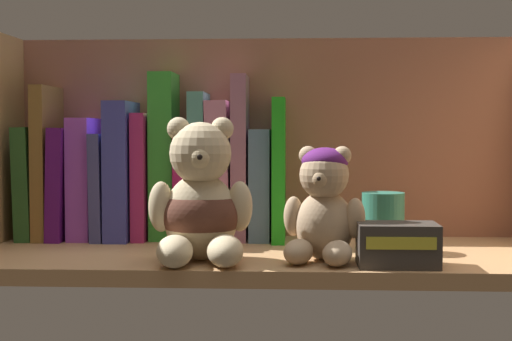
% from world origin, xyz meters
% --- Properties ---
extents(shelf_board, '(0.75, 0.30, 0.02)m').
position_xyz_m(shelf_board, '(0.00, 0.00, 0.01)').
color(shelf_board, tan).
rests_on(shelf_board, ground).
extents(shelf_back_panel, '(0.78, 0.01, 0.32)m').
position_xyz_m(shelf_back_panel, '(0.00, 0.16, 0.16)').
color(shelf_back_panel, '#975D49').
rests_on(shelf_back_panel, ground).
extents(book_0, '(0.03, 0.14, 0.17)m').
position_xyz_m(book_0, '(-0.35, 0.12, 0.10)').
color(book_0, '#2A5C29').
rests_on(book_0, shelf_board).
extents(book_1, '(0.02, 0.14, 0.22)m').
position_xyz_m(book_1, '(-0.32, 0.12, 0.13)').
color(book_1, olive).
rests_on(book_1, shelf_board).
extents(book_2, '(0.03, 0.15, 0.16)m').
position_xyz_m(book_2, '(-0.30, 0.12, 0.10)').
color(book_2, '#541373').
rests_on(book_2, shelf_board).
extents(book_3, '(0.03, 0.13, 0.18)m').
position_xyz_m(book_3, '(-0.27, 0.12, 0.11)').
color(book_3, '#9F47C8').
rests_on(book_3, shelf_board).
extents(book_4, '(0.02, 0.15, 0.16)m').
position_xyz_m(book_4, '(-0.24, 0.12, 0.10)').
color(book_4, '#414485').
rests_on(book_4, shelf_board).
extents(book_5, '(0.03, 0.15, 0.20)m').
position_xyz_m(book_5, '(-0.21, 0.12, 0.12)').
color(book_5, '#3B3FA1').
rests_on(book_5, shelf_board).
extents(book_6, '(0.02, 0.13, 0.18)m').
position_xyz_m(book_6, '(-0.18, 0.12, 0.11)').
color(book_6, '#A42361').
rests_on(book_6, shelf_board).
extents(book_7, '(0.03, 0.10, 0.24)m').
position_xyz_m(book_7, '(-0.15, 0.12, 0.14)').
color(book_7, green).
rests_on(book_7, shelf_board).
extents(book_8, '(0.02, 0.13, 0.17)m').
position_xyz_m(book_8, '(-0.12, 0.12, 0.11)').
color(book_8, '#9F1959').
rests_on(book_8, shelf_board).
extents(book_9, '(0.02, 0.12, 0.22)m').
position_xyz_m(book_9, '(-0.10, 0.12, 0.13)').
color(book_9, teal).
rests_on(book_9, shelf_board).
extents(book_10, '(0.04, 0.12, 0.20)m').
position_xyz_m(book_10, '(-0.07, 0.12, 0.12)').
color(book_10, '#B46F90').
rests_on(book_10, shelf_board).
extents(book_11, '(0.02, 0.11, 0.24)m').
position_xyz_m(book_11, '(-0.04, 0.12, 0.14)').
color(book_11, '#955F79').
rests_on(book_11, shelf_board).
extents(book_12, '(0.03, 0.12, 0.16)m').
position_xyz_m(book_12, '(-0.01, 0.12, 0.10)').
color(book_12, slate).
rests_on(book_12, shelf_board).
extents(book_13, '(0.02, 0.14, 0.21)m').
position_xyz_m(book_13, '(0.02, 0.12, 0.12)').
color(book_13, green).
rests_on(book_13, shelf_board).
extents(teddy_bear_larger, '(0.13, 0.14, 0.18)m').
position_xyz_m(teddy_bear_larger, '(-0.07, -0.08, 0.09)').
color(teddy_bear_larger, beige).
rests_on(teddy_bear_larger, shelf_board).
extents(teddy_bear_smaller, '(0.11, 0.11, 0.14)m').
position_xyz_m(teddy_bear_smaller, '(0.08, -0.07, 0.09)').
color(teddy_bear_smaller, tan).
rests_on(teddy_bear_smaller, shelf_board).
extents(pillar_candle, '(0.06, 0.06, 0.08)m').
position_xyz_m(pillar_candle, '(0.16, 0.01, 0.06)').
color(pillar_candle, '#2D7A66').
rests_on(pillar_candle, shelf_board).
extents(small_product_box, '(0.09, 0.06, 0.05)m').
position_xyz_m(small_product_box, '(0.16, -0.11, 0.05)').
color(small_product_box, '#38332D').
rests_on(small_product_box, shelf_board).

